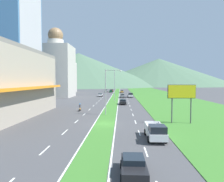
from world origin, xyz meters
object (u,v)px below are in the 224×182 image
object	(u,v)px
car_1	(134,166)
car_6	(111,91)
car_0	(112,91)
pickup_truck_1	(155,132)
car_5	(123,102)
street_lamp_near	(107,89)
street_lamp_mid	(114,84)
billboard_roadside	(182,94)
car_7	(122,96)
car_4	(106,91)
pickup_truck_0	(130,95)
motorcycle_rider	(80,108)
car_3	(100,95)
car_2	(122,91)

from	to	relation	value
car_1	car_6	size ratio (longest dim) A/B	0.99
car_0	pickup_truck_1	bearing A→B (deg)	-174.48
car_5	pickup_truck_1	distance (m)	36.39
street_lamp_near	street_lamp_mid	distance (m)	27.66
billboard_roadside	car_7	distance (m)	52.38
street_lamp_near	car_4	bearing A→B (deg)	94.34
street_lamp_near	pickup_truck_0	xyz separation A→B (m)	(6.80, 44.84, -4.47)
car_5	car_6	world-z (taller)	car_5
car_1	pickup_truck_0	world-z (taller)	pickup_truck_0
pickup_truck_1	motorcycle_rider	size ratio (longest dim) A/B	2.70
car_0	car_6	xyz separation A→B (m)	(-0.15, -5.31, -0.07)
street_lamp_near	pickup_truck_1	size ratio (longest dim) A/B	1.74
street_lamp_near	motorcycle_rider	xyz separation A→B (m)	(-6.78, 5.00, -4.71)
car_3	car_6	world-z (taller)	car_6
pickup_truck_0	pickup_truck_1	size ratio (longest dim) A/B	1.00
car_6	car_1	bearing A→B (deg)	-176.27
street_lamp_mid	billboard_roadside	bearing A→B (deg)	-70.80
street_lamp_mid	pickup_truck_1	distance (m)	45.79
car_6	pickup_truck_1	size ratio (longest dim) A/B	0.76
car_7	car_4	bearing A→B (deg)	-166.97
street_lamp_near	car_3	xyz separation A→B (m)	(-6.58, 49.24, -4.72)
pickup_truck_0	car_2	bearing A→B (deg)	-174.05
car_4	street_lamp_mid	bearing A→B (deg)	-173.36
billboard_roadside	car_4	xyz separation A→B (m)	(-19.24, 94.20, -4.09)
car_2	car_5	xyz separation A→B (m)	(0.04, -59.41, 0.02)
car_6	street_lamp_near	bearing A→B (deg)	-177.65
car_2	motorcycle_rider	world-z (taller)	motorcycle_rider
street_lamp_near	car_3	bearing A→B (deg)	97.62
car_0	motorcycle_rider	bearing A→B (deg)	177.54
car_0	car_2	bearing A→B (deg)	-144.97
street_lamp_mid	car_3	size ratio (longest dim) A/B	2.56
car_6	motorcycle_rider	size ratio (longest dim) A/B	2.04
billboard_roadside	car_7	size ratio (longest dim) A/B	1.47
billboard_roadside	car_2	world-z (taller)	billboard_roadside
car_2	pickup_truck_0	xyz separation A→B (m)	(3.48, -33.41, 0.22)
street_lamp_near	billboard_roadside	bearing A→B (deg)	-32.32
car_1	pickup_truck_1	distance (m)	9.85
motorcycle_rider	car_4	bearing A→B (deg)	-0.17
car_0	pickup_truck_0	distance (m)	43.92
billboard_roadside	pickup_truck_1	xyz separation A→B (m)	(-5.78, -9.34, -3.90)
car_1	pickup_truck_1	xyz separation A→B (m)	(3.19, 9.31, 0.26)
car_5	car_7	bearing A→B (deg)	179.99
car_2	car_4	bearing A→B (deg)	-128.75
pickup_truck_1	motorcycle_rider	distance (m)	26.22
pickup_truck_1	motorcycle_rider	world-z (taller)	pickup_truck_1
billboard_roadside	car_4	world-z (taller)	billboard_roadside
street_lamp_mid	car_4	bearing A→B (deg)	96.64
pickup_truck_0	pickup_truck_1	bearing A→B (deg)	0.10
street_lamp_mid	car_4	xyz separation A→B (m)	(-6.82, 58.52, -5.33)
car_3	car_5	size ratio (longest dim) A/B	0.90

